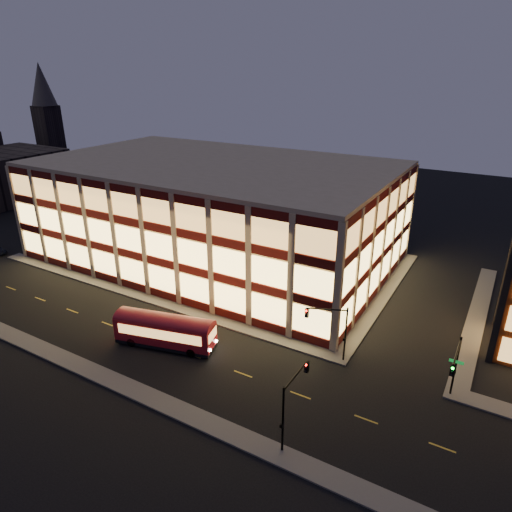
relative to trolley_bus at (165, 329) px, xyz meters
The scene contains 12 objects.
ground 8.99m from the trolley_bus, 137.61° to the left, with size 200.00×200.00×0.00m, color black.
sidewalk_office_south 11.88m from the trolley_bus, 143.89° to the left, with size 54.00×2.00×0.15m, color #514F4C.
sidewalk_office_east 28.31m from the trolley_bus, 54.20° to the left, with size 2.00×30.00×0.15m, color #514F4C.
sidewalk_tower_west 35.86m from the trolley_bus, 39.78° to the left, with size 2.00×30.00×0.15m, color #514F4C.
sidewalk_near 9.79m from the trolley_bus, 132.42° to the right, with size 100.00×2.00×0.15m, color #514F4C.
office_building 25.24m from the trolley_bus, 112.36° to the left, with size 50.45×30.45×14.50m.
church_tower 89.48m from the trolley_bus, 149.02° to the left, with size 5.00×5.00×18.00m, color #2D2621.
church_spire 91.65m from the trolley_bus, 149.02° to the left, with size 6.00×6.00×10.00m, color #4C473F.
traffic_signal_far 17.03m from the trolley_bus, 21.35° to the left, with size 3.79×1.87×6.00m.
traffic_signal_right 27.62m from the trolley_bus, 11.07° to the left, with size 1.20×4.37×6.00m.
traffic_signal_near 17.91m from the trolley_bus, 16.73° to the right, with size 0.32×4.45×6.00m.
trolley_bus is the anchor object (origin of this frame).
Camera 1 is at (35.01, -36.20, 27.08)m, focal length 32.00 mm.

